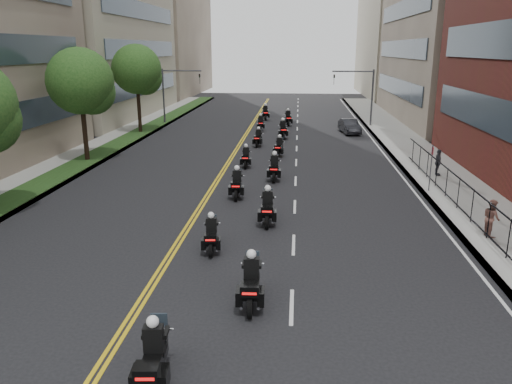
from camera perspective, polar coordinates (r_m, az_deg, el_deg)
sidewalk_right at (r=35.55m, az=18.96°, el=3.06°), size 4.00×90.00×0.15m
sidewalk_left at (r=37.69m, az=-19.22°, el=3.74°), size 4.00×90.00×0.15m
grass_strip at (r=37.35m, az=-18.11°, el=3.89°), size 2.00×90.00×0.04m
building_right_far at (r=88.70m, az=17.66°, el=18.90°), size 15.00×28.00×26.00m
building_left_far at (r=90.41m, az=-12.09°, el=19.21°), size 16.00×28.00×26.00m
iron_fence at (r=23.02m, az=24.24°, el=-2.17°), size 0.05×28.00×1.50m
street_trees at (r=30.87m, az=-23.21°, el=10.32°), size 4.40×38.40×7.98m
traffic_signal_right at (r=51.17m, az=12.10°, el=11.42°), size 4.09×0.20×5.60m
traffic_signal_left at (r=52.37m, az=-9.53°, el=11.65°), size 4.09×0.20×5.60m
motorcycle_0 at (r=12.31m, az=-11.62°, el=-18.24°), size 0.64×2.33×1.72m
motorcycle_1 at (r=15.34m, az=-0.55°, el=-10.47°), size 0.56×2.38×1.76m
motorcycle_2 at (r=19.36m, az=-5.12°, el=-5.02°), size 0.61×2.08×1.53m
motorcycle_3 at (r=22.23m, az=1.32°, el=-1.92°), size 0.55×2.35×1.73m
motorcycle_4 at (r=26.16m, az=-2.20°, el=0.82°), size 0.57×2.30×1.69m
motorcycle_5 at (r=29.65m, az=2.11°, el=2.68°), size 0.54×2.34×1.73m
motorcycle_6 at (r=32.99m, az=-1.15°, el=3.92°), size 0.49×2.07×1.53m
motorcycle_7 at (r=36.37m, az=2.68°, el=5.08°), size 0.60×2.13×1.57m
motorcycle_8 at (r=40.08m, az=0.27°, el=6.13°), size 0.57×2.12×1.57m
motorcycle_9 at (r=43.75m, az=3.09°, el=7.06°), size 0.68×2.41×1.78m
motorcycle_10 at (r=48.04m, az=0.53°, el=7.81°), size 0.59×2.18×1.61m
motorcycle_11 at (r=51.25m, az=3.68°, el=8.36°), size 0.66×2.36×1.74m
motorcycle_12 at (r=55.31m, az=1.07°, el=8.98°), size 0.71×2.42×1.79m
parked_sedan at (r=47.11m, az=10.63°, el=7.38°), size 1.92×4.07×1.29m
pedestrian_b at (r=22.44m, az=25.31°, el=-2.69°), size 0.71×0.85×1.55m
pedestrian_c at (r=32.02m, az=20.09°, el=3.20°), size 0.44×0.96×1.60m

